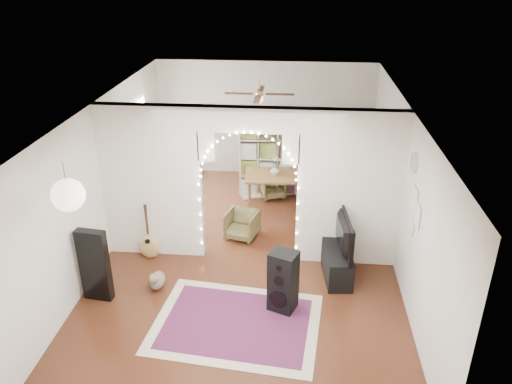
# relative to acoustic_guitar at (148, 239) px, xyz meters

# --- Properties ---
(floor) EXTENTS (7.50, 7.50, 0.00)m
(floor) POSITION_rel_acoustic_guitar_xyz_m (1.73, 0.25, -0.39)
(floor) COLOR black
(floor) RESTS_ON ground
(ceiling) EXTENTS (5.00, 7.50, 0.02)m
(ceiling) POSITION_rel_acoustic_guitar_xyz_m (1.73, 0.25, 2.31)
(ceiling) COLOR white
(ceiling) RESTS_ON wall_back
(wall_back) EXTENTS (5.00, 0.02, 2.70)m
(wall_back) POSITION_rel_acoustic_guitar_xyz_m (1.73, 4.00, 0.96)
(wall_back) COLOR silver
(wall_back) RESTS_ON floor
(wall_front) EXTENTS (5.00, 0.02, 2.70)m
(wall_front) POSITION_rel_acoustic_guitar_xyz_m (1.73, -3.50, 0.96)
(wall_front) COLOR silver
(wall_front) RESTS_ON floor
(wall_left) EXTENTS (0.02, 7.50, 2.70)m
(wall_left) POSITION_rel_acoustic_guitar_xyz_m (-0.77, 0.25, 0.96)
(wall_left) COLOR silver
(wall_left) RESTS_ON floor
(wall_right) EXTENTS (0.02, 7.50, 2.70)m
(wall_right) POSITION_rel_acoustic_guitar_xyz_m (4.23, 0.25, 0.96)
(wall_right) COLOR silver
(wall_right) RESTS_ON floor
(divider_wall) EXTENTS (5.00, 0.20, 2.70)m
(divider_wall) POSITION_rel_acoustic_guitar_xyz_m (1.73, 0.25, 1.04)
(divider_wall) COLOR silver
(divider_wall) RESTS_ON floor
(fairy_lights) EXTENTS (1.64, 0.04, 1.60)m
(fairy_lights) POSITION_rel_acoustic_guitar_xyz_m (1.73, 0.12, 1.16)
(fairy_lights) COLOR #FFEABF
(fairy_lights) RESTS_ON divider_wall
(window) EXTENTS (0.04, 1.20, 1.40)m
(window) POSITION_rel_acoustic_guitar_xyz_m (-0.74, 2.05, 1.11)
(window) COLOR white
(window) RESTS_ON wall_left
(wall_clock) EXTENTS (0.03, 0.31, 0.31)m
(wall_clock) POSITION_rel_acoustic_guitar_xyz_m (4.21, -0.35, 1.71)
(wall_clock) COLOR white
(wall_clock) RESTS_ON wall_right
(picture_frames) EXTENTS (0.02, 0.50, 0.70)m
(picture_frames) POSITION_rel_acoustic_guitar_xyz_m (4.21, -0.75, 1.11)
(picture_frames) COLOR white
(picture_frames) RESTS_ON wall_right
(paper_lantern) EXTENTS (0.40, 0.40, 0.40)m
(paper_lantern) POSITION_rel_acoustic_guitar_xyz_m (-0.17, -2.15, 1.86)
(paper_lantern) COLOR white
(paper_lantern) RESTS_ON ceiling
(ceiling_fan) EXTENTS (1.10, 1.10, 0.30)m
(ceiling_fan) POSITION_rel_acoustic_guitar_xyz_m (1.73, 2.25, 2.01)
(ceiling_fan) COLOR #AB8239
(ceiling_fan) RESTS_ON ceiling
(area_rug) EXTENTS (2.52, 2.00, 0.02)m
(area_rug) POSITION_rel_acoustic_guitar_xyz_m (1.73, -1.59, -0.38)
(area_rug) COLOR maroon
(area_rug) RESTS_ON floor
(guitar_case) EXTENTS (0.47, 0.21, 1.19)m
(guitar_case) POSITION_rel_acoustic_guitar_xyz_m (-0.47, -1.17, 0.21)
(guitar_case) COLOR black
(guitar_case) RESTS_ON floor
(acoustic_guitar) EXTENTS (0.38, 0.22, 0.89)m
(acoustic_guitar) POSITION_rel_acoustic_guitar_xyz_m (0.00, 0.00, 0.00)
(acoustic_guitar) COLOR tan
(acoustic_guitar) RESTS_ON floor
(tabby_cat) EXTENTS (0.25, 0.56, 0.37)m
(tabby_cat) POSITION_rel_acoustic_guitar_xyz_m (0.36, -0.86, -0.24)
(tabby_cat) COLOR brown
(tabby_cat) RESTS_ON floor
(floor_speaker) EXTENTS (0.47, 0.44, 0.98)m
(floor_speaker) POSITION_rel_acoustic_guitar_xyz_m (2.38, -1.18, 0.10)
(floor_speaker) COLOR black
(floor_speaker) RESTS_ON floor
(media_console) EXTENTS (0.49, 1.03, 0.50)m
(media_console) POSITION_rel_acoustic_guitar_xyz_m (3.23, -0.25, -0.14)
(media_console) COLOR black
(media_console) RESTS_ON floor
(tv) EXTENTS (0.24, 1.08, 0.62)m
(tv) POSITION_rel_acoustic_guitar_xyz_m (3.23, -0.25, 0.42)
(tv) COLOR black
(tv) RESTS_ON media_console
(bookcase) EXTENTS (1.71, 1.00, 1.71)m
(bookcase) POSITION_rel_acoustic_guitar_xyz_m (2.09, 2.91, 0.47)
(bookcase) COLOR beige
(bookcase) RESTS_ON floor
(dining_table) EXTENTS (1.26, 0.89, 0.76)m
(dining_table) POSITION_rel_acoustic_guitar_xyz_m (2.06, 2.16, 0.29)
(dining_table) COLOR brown
(dining_table) RESTS_ON floor
(flower_vase) EXTENTS (0.20, 0.20, 0.19)m
(flower_vase) POSITION_rel_acoustic_guitar_xyz_m (2.06, 2.16, 0.46)
(flower_vase) COLOR white
(flower_vase) RESTS_ON dining_table
(dining_chair_left) EXTENTS (0.66, 0.67, 0.48)m
(dining_chair_left) POSITION_rel_acoustic_guitar_xyz_m (1.99, 2.67, -0.15)
(dining_chair_left) COLOR brown
(dining_chair_left) RESTS_ON floor
(dining_chair_right) EXTENTS (0.68, 0.69, 0.52)m
(dining_chair_right) POSITION_rel_acoustic_guitar_xyz_m (1.52, 0.88, -0.13)
(dining_chair_right) COLOR brown
(dining_chair_right) RESTS_ON floor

